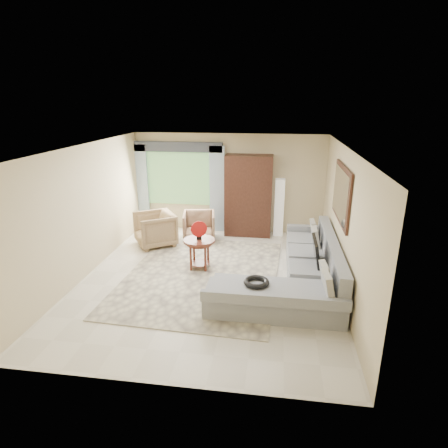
% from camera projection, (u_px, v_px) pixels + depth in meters
% --- Properties ---
extents(ground, '(6.00, 6.00, 0.00)m').
position_uv_depth(ground, '(209.00, 278.00, 7.53)').
color(ground, silver).
rests_on(ground, ground).
extents(area_rug, '(3.18, 4.13, 0.02)m').
position_uv_depth(area_rug, '(202.00, 275.00, 7.66)').
color(area_rug, beige).
rests_on(area_rug, ground).
extents(sectional_sofa, '(2.30, 3.46, 0.90)m').
position_uv_depth(sectional_sofa, '(301.00, 275.00, 7.03)').
color(sectional_sofa, gray).
rests_on(sectional_sofa, ground).
extents(tv_screen, '(0.14, 0.74, 0.48)m').
position_uv_depth(tv_screen, '(316.00, 251.00, 6.99)').
color(tv_screen, black).
rests_on(tv_screen, sectional_sofa).
extents(garden_hose, '(0.43, 0.43, 0.09)m').
position_uv_depth(garden_hose, '(256.00, 282.00, 6.20)').
color(garden_hose, black).
rests_on(garden_hose, sectional_sofa).
extents(coffee_table, '(0.66, 0.66, 0.66)m').
position_uv_depth(coffee_table, '(200.00, 253.00, 7.86)').
color(coffee_table, '#461F12').
rests_on(coffee_table, ground).
extents(red_disc, '(0.32, 0.16, 0.34)m').
position_uv_depth(red_disc, '(199.00, 229.00, 7.68)').
color(red_disc, '#B21411').
rests_on(red_disc, coffee_table).
extents(armchair_left, '(1.24, 1.23, 0.82)m').
position_uv_depth(armchair_left, '(155.00, 229.00, 9.12)').
color(armchair_left, '#A08557').
rests_on(armchair_left, ground).
extents(armchair_right, '(0.91, 0.93, 0.73)m').
position_uv_depth(armchair_right, '(199.00, 226.00, 9.47)').
color(armchair_right, brown).
rests_on(armchair_right, ground).
extents(potted_plant, '(0.46, 0.40, 0.48)m').
position_uv_depth(potted_plant, '(147.00, 222.00, 10.19)').
color(potted_plant, '#999999').
rests_on(potted_plant, ground).
extents(armoire, '(1.20, 0.55, 2.10)m').
position_uv_depth(armoire, '(248.00, 196.00, 9.67)').
color(armoire, black).
rests_on(armoire, ground).
extents(floor_lamp, '(0.24, 0.24, 1.50)m').
position_uv_depth(floor_lamp, '(279.00, 208.00, 9.72)').
color(floor_lamp, silver).
rests_on(floor_lamp, ground).
extents(window, '(1.80, 0.04, 1.40)m').
position_uv_depth(window, '(179.00, 178.00, 10.05)').
color(window, '#669E59').
rests_on(window, wall_back).
extents(curtain_left, '(0.40, 0.08, 2.30)m').
position_uv_depth(curtain_left, '(141.00, 187.00, 10.19)').
color(curtain_left, '#9EB7CC').
rests_on(curtain_left, ground).
extents(curtain_right, '(0.40, 0.08, 2.30)m').
position_uv_depth(curtain_right, '(217.00, 190.00, 9.91)').
color(curtain_right, '#9EB7CC').
rests_on(curtain_right, ground).
extents(valance, '(2.40, 0.12, 0.26)m').
position_uv_depth(valance, '(177.00, 147.00, 9.72)').
color(valance, '#1E232D').
rests_on(valance, wall_back).
extents(wall_mirror, '(0.05, 1.70, 1.05)m').
position_uv_depth(wall_mirror, '(341.00, 194.00, 6.97)').
color(wall_mirror, black).
rests_on(wall_mirror, wall_right).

